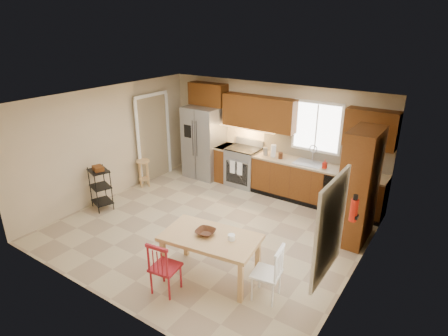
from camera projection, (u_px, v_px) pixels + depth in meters
floor at (209, 228)px, 7.34m from camera, size 5.50×5.50×0.00m
ceiling at (207, 101)px, 6.43m from camera, size 5.50×5.00×0.02m
wall_back at (271, 136)px, 8.82m from camera, size 5.50×0.02×2.50m
wall_front at (97, 226)px, 4.96m from camera, size 5.50×0.02×2.50m
wall_left at (109, 143)px, 8.32m from camera, size 0.02×5.00×2.50m
wall_right at (360, 207)px, 5.45m from camera, size 0.02×5.00×2.50m
refrigerator at (204, 142)px, 9.53m from camera, size 0.92×0.75×1.82m
range_stove at (244, 167)px, 9.15m from camera, size 0.76×0.63×0.92m
base_cabinet_narrow at (225, 163)px, 9.45m from camera, size 0.30×0.60×0.90m
base_cabinet_run at (316, 184)px, 8.20m from camera, size 2.92×0.60×0.90m
dishwasher at (336, 195)px, 7.69m from camera, size 0.60×0.02×0.78m
backsplash at (323, 149)px, 8.16m from camera, size 2.92×0.03×0.55m
upper_over_fridge at (208, 94)px, 9.25m from camera, size 1.00×0.35×0.55m
upper_left_block at (259, 113)px, 8.60m from camera, size 1.80×0.35×0.75m
upper_right_block at (371, 129)px, 7.30m from camera, size 1.00×0.35×0.75m
window_back at (317, 127)px, 8.08m from camera, size 1.12×0.04×1.12m
sink at (309, 165)px, 8.15m from camera, size 0.62×0.46×0.16m
undercab_glow at (247, 127)px, 8.88m from camera, size 1.60×0.30×0.01m
soap_bottle at (325, 164)px, 7.83m from camera, size 0.09×0.09×0.19m
paper_towel at (273, 151)px, 8.49m from camera, size 0.12×0.12×0.28m
canister_steel at (265, 151)px, 8.61m from camera, size 0.11×0.11×0.18m
canister_wood at (281, 156)px, 8.39m from camera, size 0.10×0.10×0.14m
pantry at (359, 187)px, 6.62m from camera, size 0.50×0.95×2.10m
fire_extinguisher at (354, 210)px, 5.69m from camera, size 0.12×0.12×0.36m
window_right at (330, 227)px, 4.53m from camera, size 0.04×1.02×1.32m
doorway at (153, 138)px, 9.35m from camera, size 0.04×0.95×2.10m
dining_table at (211, 257)px, 5.83m from camera, size 1.57×1.02×0.72m
chair_red at (165, 266)px, 5.48m from camera, size 0.46×0.46×0.87m
chair_white at (266, 272)px, 5.34m from camera, size 0.46×0.46×0.87m
table_bowl at (206, 235)px, 5.74m from camera, size 0.34×0.34×0.07m
table_jar at (231, 238)px, 5.58m from camera, size 0.11×0.11×0.12m
bar_stool at (144, 173)px, 9.09m from camera, size 0.41×0.41×0.67m
utility_cart at (101, 189)px, 7.96m from camera, size 0.55×0.49×0.92m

